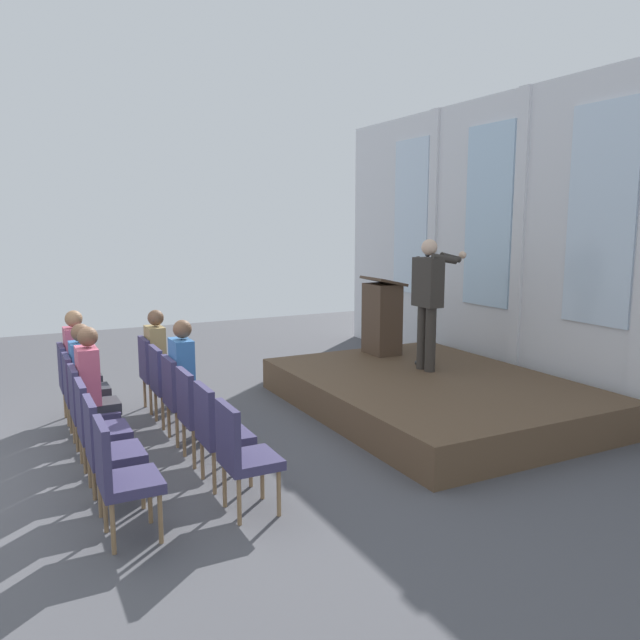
# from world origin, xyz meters

# --- Properties ---
(ground_plane) EXTENTS (16.28, 16.28, 0.00)m
(ground_plane) POSITION_xyz_m (0.00, 0.00, 0.00)
(ground_plane) COLOR #4C4C51
(rear_partition) EXTENTS (9.78, 0.14, 4.19)m
(rear_partition) POSITION_xyz_m (0.04, 6.25, 2.13)
(rear_partition) COLOR silver
(rear_partition) RESTS_ON ground
(stage_platform) EXTENTS (4.02, 2.96, 0.42)m
(stage_platform) POSITION_xyz_m (0.00, 4.48, 0.21)
(stage_platform) COLOR brown
(stage_platform) RESTS_ON ground
(speaker) EXTENTS (0.52, 0.69, 1.74)m
(speaker) POSITION_xyz_m (-0.39, 4.70, 1.43)
(speaker) COLOR #332D28
(speaker) RESTS_ON stage_platform
(mic_stand) EXTENTS (0.28, 0.28, 1.55)m
(mic_stand) POSITION_xyz_m (-0.68, 4.89, 0.76)
(mic_stand) COLOR black
(mic_stand) RESTS_ON stage_platform
(lectern) EXTENTS (0.60, 0.48, 1.16)m
(lectern) POSITION_xyz_m (-1.55, 4.74, 0.97)
(lectern) COLOR #4C3828
(lectern) RESTS_ON stage_platform
(chair_r0_c0) EXTENTS (0.46, 0.44, 0.94)m
(chair_r0_c0) POSITION_xyz_m (-1.60, 1.36, 0.53)
(chair_r0_c0) COLOR olive
(chair_r0_c0) RESTS_ON ground
(audience_r0_c0) EXTENTS (0.36, 0.39, 1.29)m
(audience_r0_c0) POSITION_xyz_m (-1.60, 1.44, 0.72)
(audience_r0_c0) COLOR #2D2D33
(audience_r0_c0) RESTS_ON ground
(chair_r0_c1) EXTENTS (0.46, 0.44, 0.94)m
(chair_r0_c1) POSITION_xyz_m (-0.96, 1.36, 0.53)
(chair_r0_c1) COLOR olive
(chair_r0_c1) RESTS_ON ground
(chair_r0_c2) EXTENTS (0.46, 0.44, 0.94)m
(chair_r0_c2) POSITION_xyz_m (-0.32, 1.36, 0.53)
(chair_r0_c2) COLOR olive
(chair_r0_c2) RESTS_ON ground
(audience_r0_c2) EXTENTS (0.36, 0.39, 1.34)m
(audience_r0_c2) POSITION_xyz_m (-0.32, 1.44, 0.74)
(audience_r0_c2) COLOR #2D2D33
(audience_r0_c2) RESTS_ON ground
(chair_r0_c3) EXTENTS (0.46, 0.44, 0.94)m
(chair_r0_c3) POSITION_xyz_m (0.32, 1.36, 0.53)
(chair_r0_c3) COLOR olive
(chair_r0_c3) RESTS_ON ground
(chair_r0_c4) EXTENTS (0.46, 0.44, 0.94)m
(chair_r0_c4) POSITION_xyz_m (0.96, 1.36, 0.53)
(chair_r0_c4) COLOR olive
(chair_r0_c4) RESTS_ON ground
(chair_r0_c5) EXTENTS (0.46, 0.44, 0.94)m
(chair_r0_c5) POSITION_xyz_m (1.60, 1.36, 0.53)
(chair_r0_c5) COLOR olive
(chair_r0_c5) RESTS_ON ground
(chair_r1_c0) EXTENTS (0.46, 0.44, 0.94)m
(chair_r1_c0) POSITION_xyz_m (-1.60, 0.40, 0.53)
(chair_r1_c0) COLOR olive
(chair_r1_c0) RESTS_ON ground
(audience_r1_c0) EXTENTS (0.36, 0.39, 1.35)m
(audience_r1_c0) POSITION_xyz_m (-1.60, 0.48, 0.75)
(audience_r1_c0) COLOR #2D2D33
(audience_r1_c0) RESTS_ON ground
(chair_r1_c1) EXTENTS (0.46, 0.44, 0.94)m
(chair_r1_c1) POSITION_xyz_m (-0.96, 0.40, 0.53)
(chair_r1_c1) COLOR olive
(chair_r1_c1) RESTS_ON ground
(audience_r1_c1) EXTENTS (0.36, 0.39, 1.28)m
(audience_r1_c1) POSITION_xyz_m (-0.96, 0.49, 0.71)
(audience_r1_c1) COLOR #2D2D33
(audience_r1_c1) RESTS_ON ground
(chair_r1_c2) EXTENTS (0.46, 0.44, 0.94)m
(chair_r1_c2) POSITION_xyz_m (-0.32, 0.40, 0.53)
(chair_r1_c2) COLOR olive
(chair_r1_c2) RESTS_ON ground
(audience_r1_c2) EXTENTS (0.36, 0.39, 1.34)m
(audience_r1_c2) POSITION_xyz_m (-0.32, 0.48, 0.74)
(audience_r1_c2) COLOR #2D2D33
(audience_r1_c2) RESTS_ON ground
(chair_r1_c3) EXTENTS (0.46, 0.44, 0.94)m
(chair_r1_c3) POSITION_xyz_m (0.32, 0.40, 0.53)
(chair_r1_c3) COLOR olive
(chair_r1_c3) RESTS_ON ground
(chair_r1_c4) EXTENTS (0.46, 0.44, 0.94)m
(chair_r1_c4) POSITION_xyz_m (0.96, 0.40, 0.53)
(chair_r1_c4) COLOR olive
(chair_r1_c4) RESTS_ON ground
(chair_r1_c5) EXTENTS (0.46, 0.44, 0.94)m
(chair_r1_c5) POSITION_xyz_m (1.60, 0.40, 0.53)
(chair_r1_c5) COLOR olive
(chair_r1_c5) RESTS_ON ground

